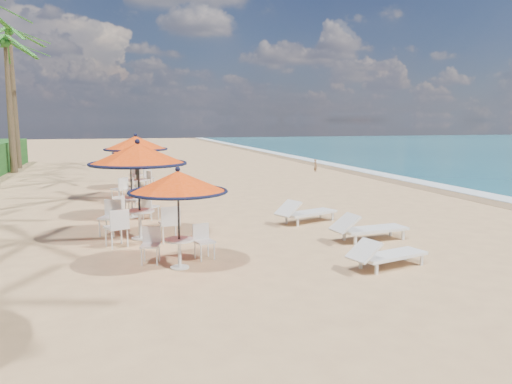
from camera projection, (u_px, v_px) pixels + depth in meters
ground at (378, 257)px, 11.62m from camera, size 160.00×160.00×0.00m
foam_strip at (445, 187)px, 23.68m from camera, size 1.20×140.00×0.04m
wetsand_band at (429, 188)px, 23.43m from camera, size 1.40×140.00×0.02m
station_0 at (178, 191)px, 10.61m from camera, size 2.11×2.11×2.20m
station_1 at (137, 166)px, 13.12m from camera, size 2.57×2.57×2.68m
station_2 at (131, 167)px, 16.15m from camera, size 2.17×2.17×2.26m
station_3 at (134, 149)px, 19.97m from camera, size 2.54×2.54×2.65m
station_4 at (136, 154)px, 23.25m from camera, size 2.12×2.13×2.21m
lounger_near at (385, 254)px, 10.71m from camera, size 1.98×1.04×0.68m
lounger_mid at (367, 228)px, 13.16m from camera, size 2.16×0.86×0.76m
lounger_far at (305, 212)px, 15.48m from camera, size 2.18×1.35×0.75m
palm_6 at (6, 51)px, 29.33m from camera, size 5.00×5.00×7.95m
palm_7 at (10, 39)px, 31.96m from camera, size 5.00×5.00×9.11m
person at (316, 165)px, 30.71m from camera, size 0.25×0.34×0.85m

